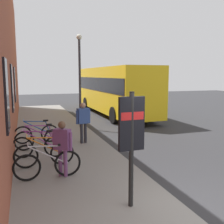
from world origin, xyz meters
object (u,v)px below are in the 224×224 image
at_px(city_bus, 114,88).
at_px(street_lamp, 80,72).
at_px(bicycle_mid_rack, 39,139).
at_px(transit_info_sign, 131,131).
at_px(bicycle_end_of_row, 48,164).
at_px(bicycle_under_window, 39,146).
at_px(bicycle_leaning_wall, 45,154).
at_px(bicycle_nearest_sign, 37,133).
at_px(pedestrian_near_bus, 83,118).
at_px(pedestrian_by_facade, 62,143).

height_order(city_bus, street_lamp, street_lamp).
relative_size(bicycle_mid_rack, transit_info_sign, 0.74).
bearing_deg(bicycle_end_of_row, bicycle_under_window, 3.61).
distance_m(bicycle_end_of_row, bicycle_leaning_wall, 0.99).
bearing_deg(bicycle_end_of_row, bicycle_mid_rack, 0.92).
relative_size(bicycle_nearest_sign, pedestrian_near_bus, 1.08).
bearing_deg(street_lamp, bicycle_leaning_wall, 158.02).
bearing_deg(pedestrian_near_bus, bicycle_nearest_sign, 71.13).
bearing_deg(pedestrian_by_facade, city_bus, -25.66).
relative_size(bicycle_leaning_wall, bicycle_mid_rack, 1.00).
height_order(bicycle_under_window, city_bus, city_bus).
xyz_separation_m(bicycle_leaning_wall, city_bus, (9.88, -5.60, 1.41)).
bearing_deg(bicycle_end_of_row, pedestrian_by_facade, -83.77).
bearing_deg(street_lamp, bicycle_under_window, 153.21).
bearing_deg(bicycle_end_of_row, bicycle_leaning_wall, 0.56).
bearing_deg(bicycle_end_of_row, pedestrian_near_bus, -27.08).
xyz_separation_m(bicycle_mid_rack, pedestrian_near_bus, (0.36, -1.74, 0.61)).
xyz_separation_m(bicycle_end_of_row, bicycle_under_window, (1.91, 0.12, 0.00)).
xyz_separation_m(bicycle_leaning_wall, bicycle_nearest_sign, (2.93, 0.08, 0.00)).
height_order(bicycle_end_of_row, bicycle_leaning_wall, same).
relative_size(transit_info_sign, street_lamp, 0.50).
xyz_separation_m(city_bus, pedestrian_by_facade, (-10.82, 5.20, -0.87)).
bearing_deg(bicycle_leaning_wall, bicycle_mid_rack, 1.11).
bearing_deg(bicycle_under_window, bicycle_leaning_wall, -173.16).
bearing_deg(pedestrian_near_bus, city_bus, -27.31).
height_order(bicycle_under_window, bicycle_nearest_sign, same).
height_order(bicycle_end_of_row, transit_info_sign, transit_info_sign).
relative_size(bicycle_nearest_sign, transit_info_sign, 0.74).
relative_size(bicycle_under_window, transit_info_sign, 0.72).
relative_size(transit_info_sign, city_bus, 0.23).
distance_m(bicycle_mid_rack, city_bus, 9.81).
height_order(transit_info_sign, street_lamp, street_lamp).
bearing_deg(bicycle_nearest_sign, pedestrian_by_facade, -172.88).
height_order(pedestrian_by_facade, street_lamp, street_lamp).
bearing_deg(bicycle_mid_rack, bicycle_leaning_wall, -178.89).
height_order(bicycle_under_window, pedestrian_near_bus, pedestrian_near_bus).
bearing_deg(transit_info_sign, bicycle_under_window, 22.21).
bearing_deg(transit_info_sign, bicycle_end_of_row, 36.09).
bearing_deg(bicycle_leaning_wall, city_bus, -29.56).
bearing_deg(city_bus, pedestrian_by_facade, 154.34).
distance_m(pedestrian_near_bus, street_lamp, 3.90).
relative_size(bicycle_end_of_row, street_lamp, 0.37).
bearing_deg(pedestrian_near_bus, bicycle_leaning_wall, 143.79).
height_order(bicycle_mid_rack, pedestrian_near_bus, pedestrian_near_bus).
relative_size(bicycle_mid_rack, city_bus, 0.17).
relative_size(bicycle_nearest_sign, pedestrian_by_facade, 1.17).
distance_m(bicycle_under_window, bicycle_mid_rack, 1.05).
bearing_deg(pedestrian_near_bus, bicycle_under_window, 127.71).
bearing_deg(bicycle_under_window, bicycle_nearest_sign, -0.89).
xyz_separation_m(bicycle_under_window, pedestrian_near_bus, (1.40, -1.81, 0.61)).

